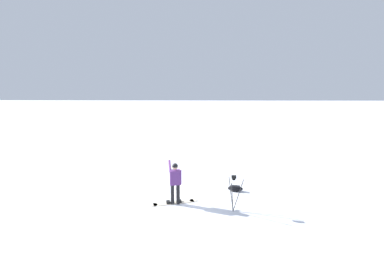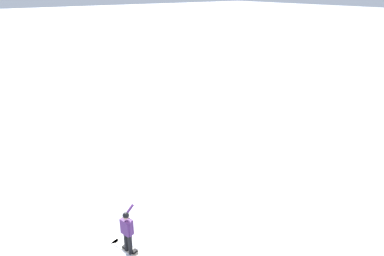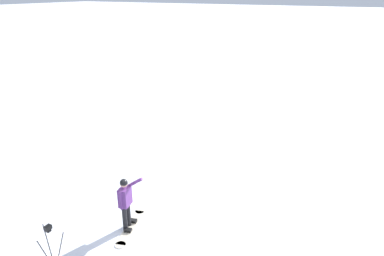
# 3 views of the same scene
# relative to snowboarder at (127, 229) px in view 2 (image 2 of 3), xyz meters

# --- Properties ---
(ground_plane) EXTENTS (300.00, 300.00, 0.00)m
(ground_plane) POSITION_rel_snowboarder_xyz_m (-0.78, -0.36, -0.99)
(ground_plane) COLOR white
(snowboarder) EXTENTS (0.62, 0.57, 1.65)m
(snowboarder) POSITION_rel_snowboarder_xyz_m (0.00, 0.00, 0.00)
(snowboarder) COLOR black
(snowboarder) RESTS_ON ground_plane
(snowboard) EXTENTS (0.76, 1.82, 0.10)m
(snowboard) POSITION_rel_snowboarder_xyz_m (-0.06, -0.07, -0.96)
(snowboard) COLOR beige
(snowboard) RESTS_ON ground_plane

